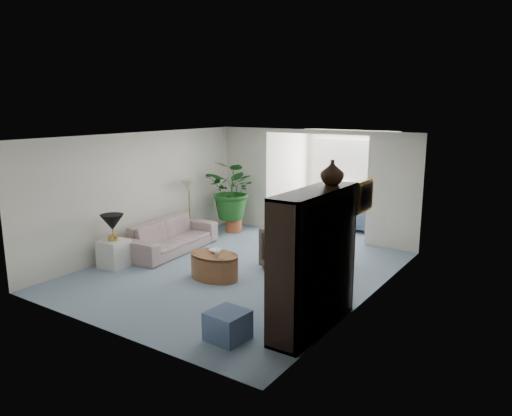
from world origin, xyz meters
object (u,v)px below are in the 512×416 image
Objects in this scene: plant_pot at (234,225)px; side_table_dark at (329,254)px; table_lamp at (112,222)px; coffee_cup at (217,254)px; wingback_chair at (289,245)px; framed_picture at (366,196)px; floor_lamp at (189,186)px; sunroom_chair_maroon at (306,209)px; coffee_bowl at (215,251)px; sofa at (171,236)px; coffee_table at (214,266)px; entertainment_cabinet at (314,260)px; ottoman at (228,325)px; sunroom_chair_blue at (360,216)px; sunroom_table at (344,210)px; end_table at (114,254)px; cabinet_urn at (332,172)px.

side_table_dark is at bearing -20.97° from plant_pot.
coffee_cup is (2.13, 0.48, -0.38)m from table_lamp.
framed_picture is at bearing 141.09° from wingback_chair.
floor_lamp reaches higher than sunroom_chair_maroon.
coffee_bowl is 3.16m from plant_pot.
sofa is at bearing 155.76° from coffee_cup.
coffee_table is (1.78, -0.77, -0.11)m from sofa.
sofa is at bearing -1.36° from wingback_chair.
coffee_cup is 0.25× the size of plant_pot.
floor_lamp is 0.18× the size of entertainment_cabinet.
side_table_dark is (3.59, -0.13, -0.95)m from floor_lamp.
sunroom_chair_maroon reaches higher than coffee_table.
wingback_chair is 1.92× the size of ottoman.
sunroom_chair_blue reaches higher than sunroom_table.
framed_picture is 0.95× the size of end_table.
plant_pot is 0.50× the size of sunroom_chair_blue.
coffee_bowl is at bearing 160.16° from entertainment_cabinet.
framed_picture is at bearing -46.48° from side_table_dark.
table_lamp is at bearing 166.37° from sofa.
coffee_cup is at bearing 163.15° from entertainment_cabinet.
sunroom_table is at bearing 56.59° from plant_pot.
table_lamp is 4.14m from side_table_dark.
sunroom_chair_maroon is at bearing -135.00° from sunroom_table.
sofa is at bearing 81.57° from table_lamp.
coffee_cup is 0.13× the size of sunroom_chair_maroon.
coffee_bowl is at bearing 116.57° from coffee_table.
sunroom_table is (1.88, 4.68, -0.05)m from sofa.
ottoman is (3.57, -1.13, -0.07)m from end_table.
entertainment_cabinet reaches higher than framed_picture.
side_table_dark is at bearing 91.91° from ottoman.
framed_picture reaches higher than side_table_dark.
sunroom_table is (1.74, 2.64, 0.12)m from plant_pot.
sunroom_chair_blue reaches higher than coffee_table.
cabinet_urn reaches higher than end_table.
coffee_cup is 5.56m from sunroom_table.
coffee_bowl is at bearing 171.29° from cabinet_urn.
sunroom_table is (-1.39, 3.84, -0.02)m from side_table_dark.
wingback_chair is at bearing 105.01° from ottoman.
table_lamp is at bearing 177.51° from entertainment_cabinet.
sunroom_chair_blue reaches higher than sofa.
ottoman is at bearing 91.68° from wingback_chair.
wingback_chair is (2.76, 1.89, 0.16)m from end_table.
wingback_chair is at bearing 134.91° from cabinet_urn.
coffee_table is 0.33m from coffee_cup.
coffee_cup is 0.12× the size of sunroom_chair_blue.
side_table_dark is 4.08m from sunroom_table.
coffee_table is 1.60× the size of side_table_dark.
cabinet_urn is at bearing -109.29° from sofa.
plant_pot is (-4.00, 3.58, -0.82)m from entertainment_cabinet.
table_lamp is at bearing 162.43° from ottoman.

